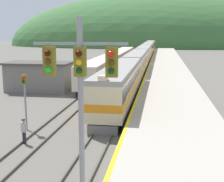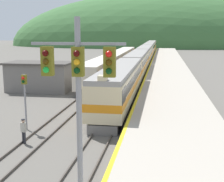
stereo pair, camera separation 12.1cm
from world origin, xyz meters
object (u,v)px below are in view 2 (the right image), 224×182
(carriage_fourth, at_px, (149,49))
(siding_train, at_px, (115,63))
(express_train_lead_car, at_px, (120,84))
(signal_mast_main, at_px, (78,90))
(carriage_second, at_px, (138,63))
(carriage_third, at_px, (145,54))
(signal_post_siding, at_px, (25,91))
(track_worker, at_px, (24,130))
(carriage_fifth, at_px, (152,46))

(carriage_fourth, bearing_deg, siding_train, -96.42)
(express_train_lead_car, bearing_deg, signal_mast_main, -86.29)
(carriage_second, bearing_deg, carriage_third, 90.00)
(carriage_third, bearing_deg, signal_post_siding, -96.59)
(carriage_third, distance_m, signal_post_siding, 53.43)
(carriage_second, height_order, signal_post_siding, signal_post_siding)
(express_train_lead_car, relative_size, track_worker, 11.92)
(carriage_fourth, height_order, signal_mast_main, signal_mast_main)
(siding_train, bearing_deg, express_train_lead_car, -80.23)
(carriage_second, relative_size, carriage_third, 1.00)
(carriage_fourth, xyz_separation_m, siding_train, (-4.44, -39.46, -0.33))
(siding_train, distance_m, signal_mast_main, 47.51)
(express_train_lead_car, height_order, carriage_fourth, express_train_lead_car)
(carriage_third, height_order, signal_post_siding, signal_post_siding)
(express_train_lead_car, distance_m, carriage_second, 21.86)
(carriage_fourth, bearing_deg, carriage_fifth, 90.00)
(carriage_second, distance_m, signal_post_siding, 31.99)
(track_worker, bearing_deg, express_train_lead_car, 68.20)
(siding_train, bearing_deg, carriage_third, 75.98)
(signal_mast_main, distance_m, signal_post_siding, 14.12)
(siding_train, xyz_separation_m, signal_post_siding, (-1.69, -35.30, 1.23))
(signal_post_siding, bearing_deg, express_train_lead_car, 57.24)
(express_train_lead_car, xyz_separation_m, signal_mast_main, (1.38, -21.24, 3.32))
(signal_mast_main, bearing_deg, express_train_lead_car, 93.71)
(express_train_lead_car, distance_m, carriage_third, 43.54)
(express_train_lead_car, height_order, signal_post_siding, express_train_lead_car)
(carriage_third, distance_m, carriage_fourth, 21.69)
(carriage_third, distance_m, signal_mast_main, 64.88)
(carriage_second, bearing_deg, carriage_fifth, 90.00)
(carriage_fourth, relative_size, siding_train, 0.44)
(carriage_fourth, bearing_deg, track_worker, -93.67)
(express_train_lead_car, bearing_deg, carriage_fifth, 90.00)
(express_train_lead_car, bearing_deg, carriage_third, 90.00)
(carriage_fifth, bearing_deg, carriage_fourth, -90.00)
(carriage_fifth, xyz_separation_m, siding_train, (-4.44, -61.15, -0.33))
(express_train_lead_car, xyz_separation_m, siding_train, (-4.44, 25.77, -0.34))
(carriage_fourth, distance_m, track_worker, 77.85)
(carriage_second, xyz_separation_m, signal_mast_main, (1.38, -43.10, 3.33))
(carriage_second, relative_size, signal_mast_main, 2.58)
(signal_mast_main, bearing_deg, carriage_third, 91.22)
(carriage_fifth, bearing_deg, siding_train, -94.15)
(carriage_second, height_order, carriage_third, same)
(carriage_second, relative_size, siding_train, 0.44)
(carriage_second, bearing_deg, express_train_lead_car, -90.00)
(signal_post_siding, bearing_deg, siding_train, 87.26)
(track_worker, bearing_deg, carriage_fourth, 86.33)
(express_train_lead_car, height_order, siding_train, express_train_lead_car)
(carriage_fifth, bearing_deg, carriage_second, -90.00)
(siding_train, height_order, signal_mast_main, signal_mast_main)
(carriage_third, relative_size, signal_mast_main, 2.58)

